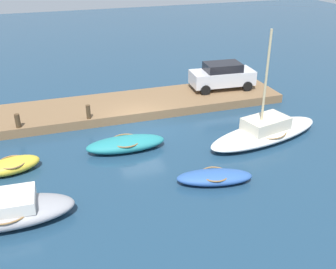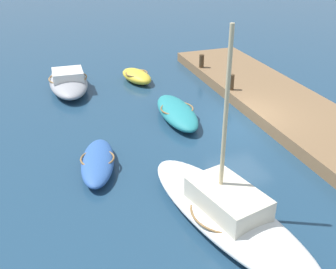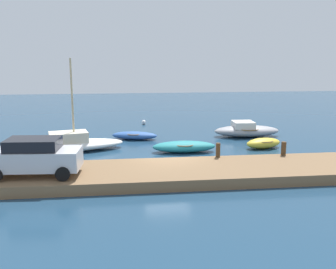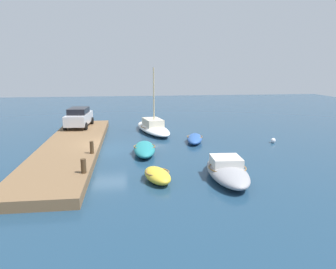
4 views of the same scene
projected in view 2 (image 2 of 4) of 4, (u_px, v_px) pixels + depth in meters
The scene contains 9 objects.
ground_plane at pixel (242, 124), 17.96m from camera, with size 84.00×84.00×0.00m, color navy.
dock_platform at pixel (292, 111), 18.58m from camera, with size 19.27×3.98×0.52m, color brown.
sailboat_white at pixel (227, 211), 11.79m from camera, with size 7.27×3.64×5.80m.
dinghy_yellow at pixel (137, 76), 22.55m from camera, with size 2.65×1.74×0.67m.
motorboat_grey at pixel (68, 81), 21.45m from camera, with size 4.95×2.16×1.14m.
rowboat_teal at pixel (177, 112), 18.21m from camera, with size 3.99×1.56×0.70m.
rowboat_blue at pixel (98, 162), 14.56m from camera, with size 3.48×1.91×0.56m.
mooring_post_west at pixel (232, 82), 20.03m from camera, with size 0.24×0.24×0.78m, color #47331E.
mooring_post_mid_west at pixel (202, 61), 23.14m from camera, with size 0.27×0.27×0.75m, color #47331E.
Camera 2 is at (-14.14, 8.42, 7.90)m, focal length 43.47 mm.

